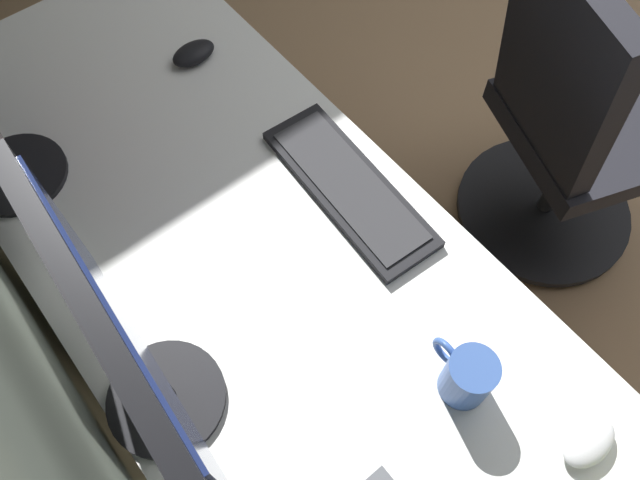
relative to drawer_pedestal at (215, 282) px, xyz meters
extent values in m
cube|color=white|center=(-0.33, -0.03, 0.37)|extent=(2.08, 0.72, 0.03)
cylinder|color=silver|center=(0.65, -0.33, 0.00)|extent=(0.05, 0.05, 0.70)
cylinder|color=silver|center=(0.65, 0.27, 0.00)|extent=(0.05, 0.05, 0.70)
cube|color=white|center=(0.00, 0.00, 0.00)|extent=(0.40, 0.50, 0.69)
cube|color=silver|center=(0.00, -0.25, 0.00)|extent=(0.37, 0.01, 0.61)
cylinder|color=black|center=(-0.31, 0.24, 0.39)|extent=(0.20, 0.20, 0.01)
cylinder|color=black|center=(-0.31, 0.24, 0.44)|extent=(0.04, 0.04, 0.10)
cube|color=black|center=(-0.31, 0.24, 0.65)|extent=(0.51, 0.06, 0.32)
cube|color=#19234C|center=(-0.31, 0.22, 0.65)|extent=(0.47, 0.03, 0.28)
cylinder|color=black|center=(0.27, 0.23, 0.39)|extent=(0.20, 0.20, 0.01)
cylinder|color=black|center=(0.27, 0.23, 0.44)|extent=(0.04, 0.04, 0.10)
cube|color=black|center=(-0.18, -0.27, 0.39)|extent=(0.43, 0.16, 0.02)
cube|color=#2D2D30|center=(-0.18, -0.27, 0.40)|extent=(0.38, 0.13, 0.00)
ellipsoid|color=silver|center=(-0.80, -0.25, 0.40)|extent=(0.06, 0.10, 0.03)
ellipsoid|color=black|center=(0.31, -0.23, 0.40)|extent=(0.06, 0.10, 0.03)
cylinder|color=#335193|center=(-0.61, -0.16, 0.44)|extent=(0.08, 0.08, 0.11)
torus|color=#335193|center=(-0.56, -0.16, 0.44)|extent=(0.06, 0.01, 0.06)
cube|color=black|center=(-0.31, -1.03, 0.11)|extent=(0.55, 0.54, 0.07)
cube|color=black|center=(-0.24, -0.84, 0.40)|extent=(0.42, 0.25, 0.50)
cylinder|color=black|center=(-0.31, -1.03, -0.10)|extent=(0.05, 0.05, 0.37)
cylinder|color=black|center=(-0.31, -1.03, -0.31)|extent=(0.56, 0.56, 0.03)
camera|label=1|loc=(-0.68, 0.20, 1.42)|focal=34.60mm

